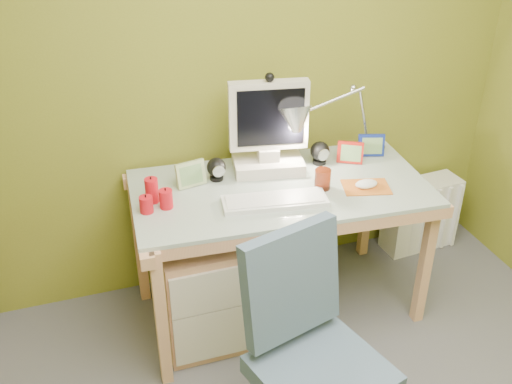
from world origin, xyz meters
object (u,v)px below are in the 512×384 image
object	(u,v)px
monitor	(268,121)
radiator	(421,214)
task_chair	(322,372)
desk_lamp	(354,104)
desk	(279,250)

from	to	relation	value
monitor	radiator	distance (m)	1.29
radiator	task_chair	bearing A→B (deg)	-139.94
monitor	task_chair	bearing A→B (deg)	-88.37
desk_lamp	radiator	xyz separation A→B (m)	(0.57, 0.10, -0.82)
radiator	desk	bearing A→B (deg)	-169.17
desk	task_chair	xyz separation A→B (m)	(-0.16, -0.88, 0.08)
monitor	task_chair	xyz separation A→B (m)	(-0.16, -1.06, -0.55)
desk	task_chair	distance (m)	0.90
task_chair	radiator	bearing A→B (deg)	28.63
task_chair	monitor	bearing A→B (deg)	65.56
monitor	radiator	bearing A→B (deg)	15.73
desk_lamp	radiator	world-z (taller)	desk_lamp
desk	radiator	xyz separation A→B (m)	(1.02, 0.28, -0.15)
radiator	monitor	bearing A→B (deg)	-178.92
desk	desk_lamp	distance (m)	0.82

